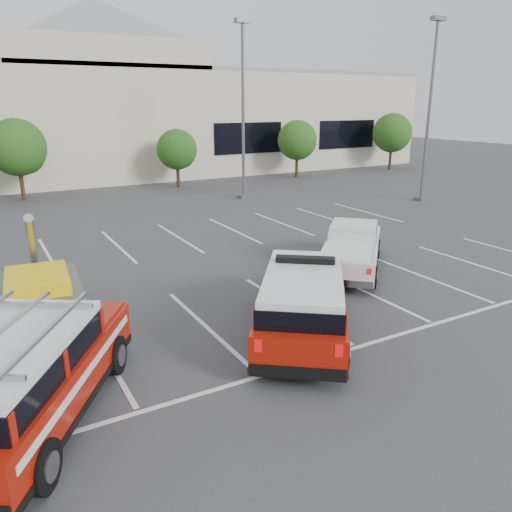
{
  "coord_description": "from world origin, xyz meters",
  "views": [
    {
      "loc": [
        -7.51,
        -11.15,
        5.7
      ],
      "look_at": [
        -0.07,
        1.97,
        1.05
      ],
      "focal_mm": 35.0,
      "sensor_mm": 36.0,
      "label": 1
    }
  ],
  "objects": [
    {
      "name": "convention_building",
      "position": [
        0.18,
        31.86,
        4.72
      ],
      "size": [
        60.0,
        16.99,
        13.2
      ],
      "color": "beige",
      "rests_on": "ground"
    },
    {
      "name": "tree_right",
      "position": [
        15.09,
        22.05,
        2.77
      ],
      "size": [
        3.07,
        3.07,
        4.42
      ],
      "color": "#3F2B19",
      "rests_on": "ground"
    },
    {
      "name": "ladder_suv",
      "position": [
        -7.21,
        -2.19,
        0.86
      ],
      "size": [
        4.7,
        5.73,
        2.14
      ],
      "rotation": [
        0.0,
        0.0,
        -0.56
      ],
      "color": "#911307",
      "rests_on": "ground"
    },
    {
      "name": "tree_mid_right",
      "position": [
        5.09,
        22.05,
        2.5
      ],
      "size": [
        2.77,
        2.77,
        3.99
      ],
      "color": "#3F2B19",
      "rests_on": "ground"
    },
    {
      "name": "ground",
      "position": [
        0.0,
        0.0,
        0.0
      ],
      "size": [
        120.0,
        120.0,
        0.0
      ],
      "primitive_type": "plane",
      "color": "#3C3C3F",
      "rests_on": "ground"
    },
    {
      "name": "stall_markings",
      "position": [
        0.0,
        4.5,
        0.01
      ],
      "size": [
        23.0,
        15.0,
        0.01
      ],
      "primitive_type": "cube",
      "color": "silver",
      "rests_on": "ground"
    },
    {
      "name": "light_pole_mid",
      "position": [
        7.0,
        16.0,
        5.19
      ],
      "size": [
        0.9,
        0.6,
        10.24
      ],
      "color": "#59595E",
      "rests_on": "ground"
    },
    {
      "name": "fire_chief_suv",
      "position": [
        -0.75,
        -1.64,
        0.8
      ],
      "size": [
        4.97,
        5.66,
        1.96
      ],
      "rotation": [
        0.0,
        0.0,
        -0.65
      ],
      "color": "#911307",
      "rests_on": "ground"
    },
    {
      "name": "light_pole_right",
      "position": [
        16.0,
        10.0,
        5.19
      ],
      "size": [
        0.9,
        0.6,
        10.24
      ],
      "color": "#59595E",
      "rests_on": "ground"
    },
    {
      "name": "tree_far_right",
      "position": [
        25.09,
        22.05,
        3.04
      ],
      "size": [
        3.37,
        3.37,
        4.85
      ],
      "color": "#3F2B19",
      "rests_on": "ground"
    },
    {
      "name": "utility_rig",
      "position": [
        -6.56,
        2.36,
        0.63
      ],
      "size": [
        3.36,
        3.81,
        3.16
      ],
      "rotation": [
        0.0,
        0.0,
        -0.08
      ],
      "color": "#59595E",
      "rests_on": "ground"
    },
    {
      "name": "tree_mid_left",
      "position": [
        -4.91,
        22.05,
        3.04
      ],
      "size": [
        3.37,
        3.37,
        4.85
      ],
      "color": "#3F2B19",
      "rests_on": "ground"
    },
    {
      "name": "white_pickup",
      "position": [
        3.75,
        1.86,
        0.63
      ],
      "size": [
        4.88,
        4.93,
        1.58
      ],
      "rotation": [
        0.0,
        0.0,
        -0.78
      ],
      "color": "silver",
      "rests_on": "ground"
    }
  ]
}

